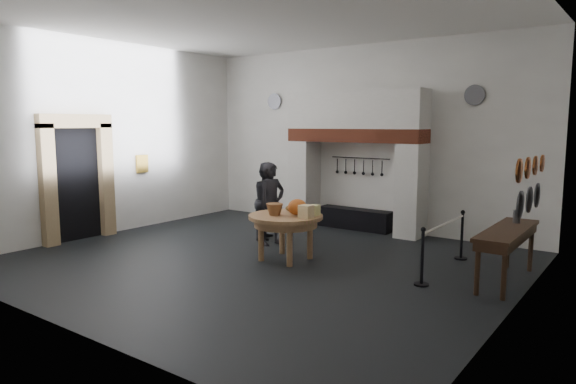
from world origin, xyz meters
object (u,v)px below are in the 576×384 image
Objects in this scene: side_table at (508,230)px; barrier_post_far at (462,236)px; visitor_far at (269,201)px; visitor_near at (272,204)px; barrier_post_near at (422,258)px; work_table at (286,217)px; iron_range at (355,219)px.

side_table and barrier_post_far have the same top height.
side_table is at bearing -117.85° from visitor_far.
visitor_near is at bearing -178.11° from side_table.
visitor_far is at bearing -169.18° from barrier_post_far.
barrier_post_near and barrier_post_far have the same top height.
side_table is at bearing 14.83° from work_table.
visitor_near is 4.75m from side_table.
barrier_post_far is at bearing 36.73° from work_table.
iron_range is at bearing -51.34° from visitor_far.
work_table reaches higher than iron_range.
iron_range is 2.46m from visitor_far.
barrier_post_far is (2.71, 2.02, -0.39)m from work_table.
visitor_near reaches higher than visitor_far.
side_table and barrier_post_near have the same top height.
visitor_far reaches higher than barrier_post_far.
work_table is 1.30m from visitor_near.
visitor_near is at bearing -160.15° from visitor_far.
visitor_far is 1.94× the size of barrier_post_near.
barrier_post_far is (-1.05, 1.03, -0.42)m from side_table.
work_table is at bearing -165.17° from side_table.
side_table is at bearing 42.88° from barrier_post_near.
barrier_post_near is (3.70, -0.82, -0.44)m from visitor_near.
iron_range is 4.54m from barrier_post_near.
visitor_near is 1.02× the size of visitor_far.
iron_range is 1.07× the size of visitor_near.
side_table is 1.49m from barrier_post_near.
side_table is at bearing -44.42° from barrier_post_far.
barrier_post_near is (2.71, 0.02, -0.39)m from work_table.
work_table is (0.34, -3.37, 0.59)m from iron_range.
barrier_post_near is at bearing -88.39° from visitor_near.
work_table is 0.64× the size of side_table.
visitor_far is (-1.05, -2.13, 0.62)m from iron_range.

